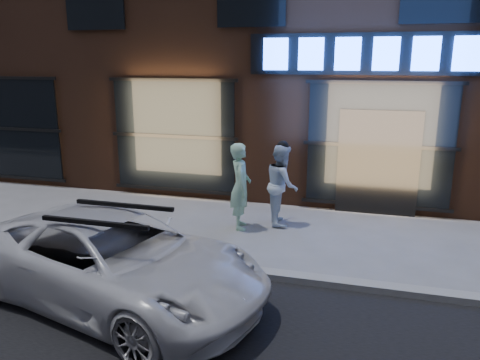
# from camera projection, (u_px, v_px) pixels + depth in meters

# --- Properties ---
(ground) EXTENTS (90.00, 90.00, 0.00)m
(ground) POSITION_uv_depth(u_px,v_px,m) (374.00, 291.00, 7.26)
(ground) COLOR slate
(ground) RESTS_ON ground
(curb) EXTENTS (60.00, 0.25, 0.12)m
(curb) POSITION_uv_depth(u_px,v_px,m) (374.00, 287.00, 7.25)
(curb) COLOR gray
(curb) RESTS_ON ground
(storefront_building) EXTENTS (30.20, 8.28, 10.30)m
(storefront_building) POSITION_uv_depth(u_px,v_px,m) (387.00, 0.00, 13.42)
(storefront_building) COLOR #54301E
(storefront_building) RESTS_ON ground
(man_bowtie) EXTENTS (0.61, 0.77, 1.83)m
(man_bowtie) POSITION_uv_depth(u_px,v_px,m) (240.00, 186.00, 9.77)
(man_bowtie) COLOR #A2D5AF
(man_bowtie) RESTS_ON ground
(man_cap) EXTENTS (0.87, 1.00, 1.75)m
(man_cap) POSITION_uv_depth(u_px,v_px,m) (282.00, 184.00, 10.07)
(man_cap) COLOR white
(man_cap) RESTS_ON ground
(white_suv) EXTENTS (5.14, 3.33, 1.32)m
(white_suv) POSITION_uv_depth(u_px,v_px,m) (114.00, 260.00, 6.81)
(white_suv) COLOR silver
(white_suv) RESTS_ON ground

